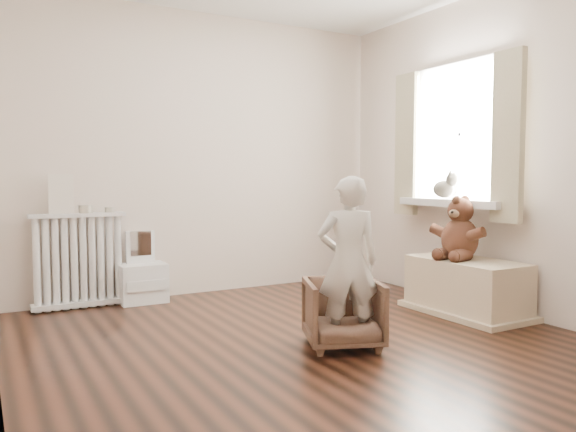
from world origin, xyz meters
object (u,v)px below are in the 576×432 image
radiator (79,262)px  toy_vanity (142,271)px  plush_cat (445,187)px  teddy_bear (460,230)px  child (348,262)px  armchair (343,313)px  toy_bench (467,289)px

radiator → toy_vanity: bearing=-3.3°
plush_cat → teddy_bear: bearing=-100.8°
toy_vanity → child: bearing=-68.1°
armchair → toy_bench: armchair is taller
teddy_bear → plush_cat: size_ratio=1.81×
plush_cat → toy_bench: bearing=-94.8°
armchair → teddy_bear: size_ratio=0.97×
toy_bench → teddy_bear: (-0.02, 0.06, 0.47)m
toy_bench → teddy_bear: size_ratio=1.85×
toy_bench → plush_cat: plush_cat is taller
child → toy_bench: child is taller
armchair → plush_cat: 1.81m
toy_bench → radiator: bearing=147.5°
teddy_bear → plush_cat: bearing=50.4°
radiator → child: bearing=-56.8°
child → toy_bench: 1.44m
armchair → toy_vanity: bearing=134.7°
armchair → teddy_bear: 1.45m
plush_cat → radiator: bearing=169.7°
toy_bench → plush_cat: 0.91m
radiator → teddy_bear: 3.12m
plush_cat → toy_vanity: bearing=165.5°
armchair → teddy_bear: bearing=35.2°
teddy_bear → radiator: bearing=133.9°
armchair → teddy_bear: (1.34, 0.31, 0.45)m
child → toy_bench: (1.36, 0.30, -0.36)m
radiator → toy_bench: (2.67, -1.70, -0.19)m
toy_vanity → armchair: size_ratio=1.28×
toy_bench → child: bearing=-167.8°
radiator → toy_bench: radiator is taller
teddy_bear → armchair: bearing=178.5°
toy_vanity → plush_cat: size_ratio=2.25×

